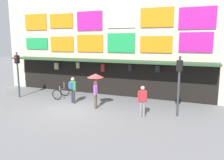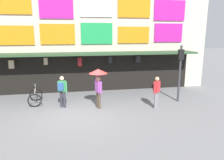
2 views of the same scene
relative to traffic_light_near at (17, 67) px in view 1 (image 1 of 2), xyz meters
name	(u,v)px [view 1 (image 1 of 2)]	position (x,y,z in m)	size (l,w,h in m)	color
ground_plane	(78,109)	(5.33, -0.88, -2.14)	(80.00, 80.00, 0.00)	slate
shopfront	(108,41)	(5.34, 3.69, 1.82)	(18.00, 2.60, 8.00)	beige
traffic_light_near	(17,67)	(0.00, 0.00, 0.00)	(0.29, 0.33, 3.20)	#38383D
traffic_light_far	(179,77)	(10.90, 0.02, 0.00)	(0.32, 0.34, 3.20)	#38383D
bicycle_parked	(61,92)	(2.85, 1.00, -1.75)	(0.83, 1.23, 1.05)	black
pedestrian_with_umbrella	(95,81)	(6.24, -0.34, -0.50)	(0.96, 0.96, 2.08)	brown
pedestrian_in_blue	(142,100)	(9.21, -0.87, -1.19)	(0.42, 0.40, 1.68)	gray
pedestrian_in_purple	(73,88)	(4.38, 0.11, -1.16)	(0.50, 0.45, 1.68)	#2D2D38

